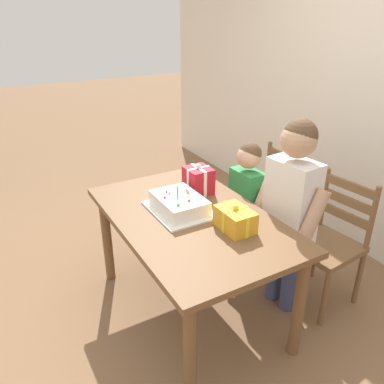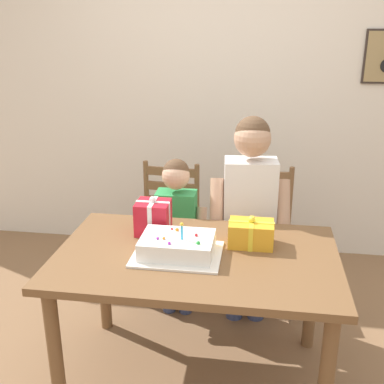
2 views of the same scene
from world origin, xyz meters
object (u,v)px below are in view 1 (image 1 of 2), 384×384
object	(u,v)px
child_older	(291,200)
dining_table	(190,230)
chair_right	(328,242)
child_younger	(246,197)
gift_box_red_large	(235,219)
birthday_cake	(179,204)
gift_box_beside_cake	(198,180)
chair_left	(265,203)

from	to	relation	value
child_older	dining_table	bearing A→B (deg)	-112.26
chair_right	child_younger	distance (m)	0.66
chair_right	dining_table	bearing A→B (deg)	-110.74
gift_box_red_large	child_older	bearing A→B (deg)	92.86
birthday_cake	gift_box_red_large	size ratio (longest dim) A/B	1.86
birthday_cake	child_older	bearing A→B (deg)	61.84
birthday_cake	chair_right	xyz separation A→B (m)	(0.43, 0.93, -0.34)
gift_box_beside_cake	chair_right	bearing A→B (deg)	48.20
dining_table	chair_left	size ratio (longest dim) A/B	1.55
birthday_cake	chair_right	world-z (taller)	birthday_cake
chair_left	gift_box_red_large	bearing A→B (deg)	-51.13
gift_box_red_large	chair_left	world-z (taller)	same
chair_right	child_older	world-z (taller)	child_older
child_older	birthday_cake	bearing A→B (deg)	-118.16
dining_table	gift_box_beside_cake	distance (m)	0.40
birthday_cake	gift_box_beside_cake	xyz separation A→B (m)	(-0.18, 0.25, 0.04)
gift_box_red_large	chair_right	distance (m)	0.84
chair_left	child_older	world-z (taller)	child_older
chair_right	gift_box_red_large	bearing A→B (deg)	-95.58
birthday_cake	gift_box_red_large	distance (m)	0.40
dining_table	chair_right	distance (m)	0.98
child_older	chair_right	bearing A→B (deg)	72.36
chair_right	child_older	distance (m)	0.48
gift_box_red_large	chair_right	size ratio (longest dim) A/B	0.26
chair_right	child_younger	world-z (taller)	child_younger
gift_box_beside_cake	dining_table	bearing A→B (deg)	-38.76
gift_box_beside_cake	chair_right	size ratio (longest dim) A/B	0.24
gift_box_red_large	chair_left	xyz separation A→B (m)	(-0.61, 0.76, -0.36)
dining_table	chair_right	xyz separation A→B (m)	(0.34, 0.90, -0.19)
chair_left	dining_table	bearing A→B (deg)	-69.22
chair_left	child_younger	world-z (taller)	child_younger
gift_box_beside_cake	chair_right	xyz separation A→B (m)	(0.61, 0.69, -0.38)
chair_left	child_older	xyz separation A→B (m)	(0.59, -0.30, 0.36)
gift_box_red_large	child_younger	world-z (taller)	child_younger
dining_table	child_older	size ratio (longest dim) A/B	1.06
dining_table	gift_box_red_large	size ratio (longest dim) A/B	6.03
dining_table	gift_box_beside_cake	world-z (taller)	gift_box_beside_cake
chair_left	child_younger	distance (m)	0.38
dining_table	child_younger	size ratio (longest dim) A/B	1.33
dining_table	gift_box_beside_cake	size ratio (longest dim) A/B	6.57
gift_box_red_large	child_younger	xyz separation A→B (m)	(-0.48, 0.45, -0.17)
birthday_cake	chair_left	xyz separation A→B (m)	(-0.25, 0.93, -0.34)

